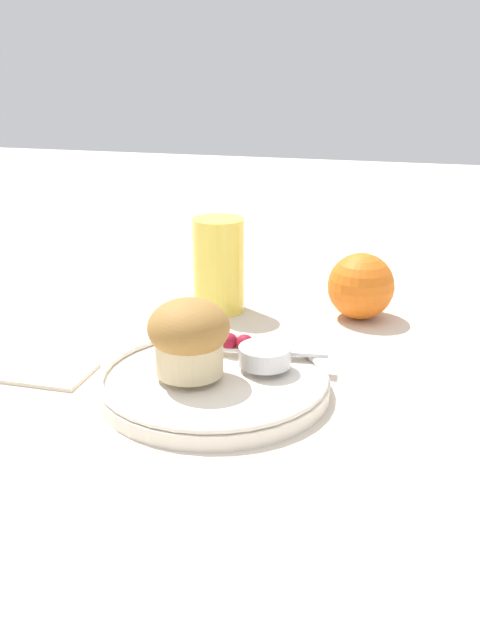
{
  "coord_description": "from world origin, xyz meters",
  "views": [
    {
      "loc": [
        0.18,
        -0.6,
        0.3
      ],
      "look_at": [
        0.02,
        0.02,
        0.06
      ],
      "focal_mm": 40.0,
      "sensor_mm": 36.0,
      "label": 1
    }
  ],
  "objects_px": {
    "butter_knife": "(245,348)",
    "orange_fruit": "(361,286)",
    "juice_glass": "(219,265)",
    "muffin": "(189,336)"
  },
  "relations": [
    {
      "from": "butter_knife",
      "to": "orange_fruit",
      "type": "xyz_separation_m",
      "value": [
        0.09,
        0.18,
        0.02
      ]
    },
    {
      "from": "orange_fruit",
      "to": "juice_glass",
      "type": "height_order",
      "value": "juice_glass"
    },
    {
      "from": "orange_fruit",
      "to": "muffin",
      "type": "bearing_deg",
      "value": -118.34
    },
    {
      "from": "orange_fruit",
      "to": "juice_glass",
      "type": "bearing_deg",
      "value": -173.98
    },
    {
      "from": "muffin",
      "to": "juice_glass",
      "type": "height_order",
      "value": "juice_glass"
    },
    {
      "from": "muffin",
      "to": "juice_glass",
      "type": "relative_size",
      "value": 0.66
    },
    {
      "from": "muffin",
      "to": "butter_knife",
      "type": "relative_size",
      "value": 0.45
    },
    {
      "from": "butter_knife",
      "to": "orange_fruit",
      "type": "distance_m",
      "value": 0.2
    },
    {
      "from": "muffin",
      "to": "juice_glass",
      "type": "bearing_deg",
      "value": 99.83
    },
    {
      "from": "muffin",
      "to": "orange_fruit",
      "type": "relative_size",
      "value": 0.96
    }
  ]
}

